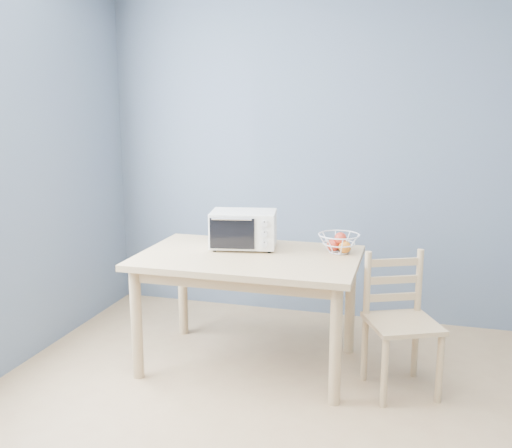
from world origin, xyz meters
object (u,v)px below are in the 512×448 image
(toaster_oven, at_px, (241,229))
(fruit_basket, at_px, (339,242))
(dining_table, at_px, (249,270))
(dining_chair, at_px, (400,324))

(toaster_oven, height_order, fruit_basket, toaster_oven)
(dining_table, xyz_separation_m, toaster_oven, (-0.10, 0.16, 0.23))
(dining_table, bearing_deg, dining_chair, -4.42)
(fruit_basket, distance_m, dining_chair, 0.64)
(dining_table, xyz_separation_m, dining_chair, (0.96, -0.07, -0.24))
(dining_table, relative_size, toaster_oven, 2.97)
(dining_table, bearing_deg, toaster_oven, 121.68)
(toaster_oven, xyz_separation_m, dining_chair, (1.06, -0.23, -0.47))
(dining_table, distance_m, fruit_basket, 0.62)
(dining_table, distance_m, toaster_oven, 0.30)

